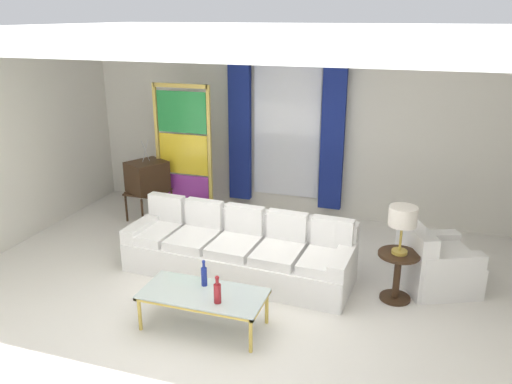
# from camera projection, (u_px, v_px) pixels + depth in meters

# --- Properties ---
(ground_plane) EXTENTS (16.00, 16.00, 0.00)m
(ground_plane) POSITION_uv_depth(u_px,v_px,m) (237.00, 300.00, 6.08)
(ground_plane) COLOR white
(wall_rear) EXTENTS (8.00, 0.12, 3.00)m
(wall_rear) POSITION_uv_depth(u_px,v_px,m) (302.00, 125.00, 8.34)
(wall_rear) COLOR white
(wall_rear) RESTS_ON ground
(wall_left) EXTENTS (0.12, 7.00, 3.00)m
(wall_left) POSITION_uv_depth(u_px,v_px,m) (5.00, 142.00, 7.21)
(wall_left) COLOR white
(wall_left) RESTS_ON ground
(ceiling_slab) EXTENTS (8.00, 7.60, 0.04)m
(ceiling_slab) POSITION_uv_depth(u_px,v_px,m) (259.00, 30.00, 5.81)
(ceiling_slab) COLOR white
(curtained_window) EXTENTS (2.00, 0.17, 2.70)m
(curtained_window) POSITION_uv_depth(u_px,v_px,m) (286.00, 111.00, 8.18)
(curtained_window) COLOR white
(curtained_window) RESTS_ON ground
(couch_white_long) EXTENTS (2.96, 1.08, 0.86)m
(couch_white_long) POSITION_uv_depth(u_px,v_px,m) (240.00, 251.00, 6.66)
(couch_white_long) COLOR white
(couch_white_long) RESTS_ON ground
(coffee_table) EXTENTS (1.32, 0.62, 0.41)m
(coffee_table) POSITION_uv_depth(u_px,v_px,m) (203.00, 296.00, 5.46)
(coffee_table) COLOR silver
(coffee_table) RESTS_ON ground
(bottle_blue_decanter) EXTENTS (0.06, 0.06, 0.30)m
(bottle_blue_decanter) POSITION_uv_depth(u_px,v_px,m) (204.00, 275.00, 5.55)
(bottle_blue_decanter) COLOR navy
(bottle_blue_decanter) RESTS_ON coffee_table
(bottle_crystal_tall) EXTENTS (0.08, 0.08, 0.31)m
(bottle_crystal_tall) POSITION_uv_depth(u_px,v_px,m) (217.00, 292.00, 5.22)
(bottle_crystal_tall) COLOR maroon
(bottle_crystal_tall) RESTS_ON coffee_table
(vintage_tv) EXTENTS (0.72, 0.75, 1.35)m
(vintage_tv) POSITION_uv_depth(u_px,v_px,m) (147.00, 178.00, 8.19)
(vintage_tv) COLOR #382314
(vintage_tv) RESTS_ON ground
(armchair_white) EXTENTS (1.08, 1.07, 0.80)m
(armchair_white) POSITION_uv_depth(u_px,v_px,m) (434.00, 265.00, 6.30)
(armchair_white) COLOR white
(armchair_white) RESTS_ON ground
(stained_glass_divider) EXTENTS (0.95, 0.05, 2.20)m
(stained_glass_divider) POSITION_uv_depth(u_px,v_px,m) (184.00, 157.00, 8.15)
(stained_glass_divider) COLOR gold
(stained_glass_divider) RESTS_ON ground
(peacock_figurine) EXTENTS (0.44, 0.60, 0.50)m
(peacock_figurine) POSITION_uv_depth(u_px,v_px,m) (196.00, 215.00, 8.05)
(peacock_figurine) COLOR beige
(peacock_figurine) RESTS_ON ground
(round_side_table) EXTENTS (0.48, 0.48, 0.59)m
(round_side_table) POSITION_uv_depth(u_px,v_px,m) (397.00, 272.00, 6.00)
(round_side_table) COLOR #382314
(round_side_table) RESTS_ON ground
(table_lamp_brass) EXTENTS (0.32, 0.32, 0.57)m
(table_lamp_brass) POSITION_uv_depth(u_px,v_px,m) (403.00, 218.00, 5.78)
(table_lamp_brass) COLOR #B29338
(table_lamp_brass) RESTS_ON round_side_table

